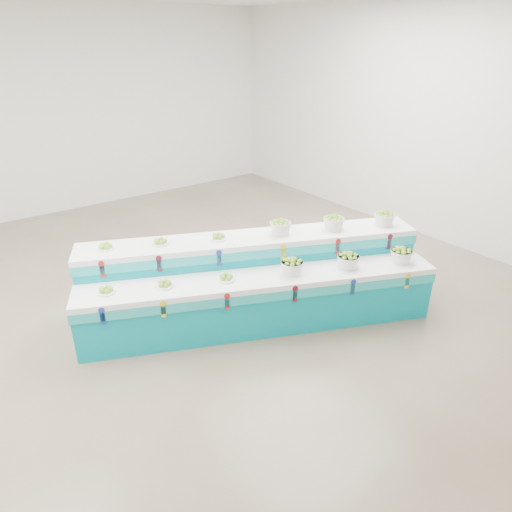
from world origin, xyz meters
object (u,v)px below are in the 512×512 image
display_stand (256,281)px  basket_lower_left (292,266)px  basket_upper_right (384,218)px  plate_upper_mid (160,241)px

display_stand → basket_lower_left: bearing=-35.2°
basket_lower_left → basket_upper_right: size_ratio=1.00×
display_stand → basket_upper_right: size_ratio=16.05×
display_stand → basket_upper_right: basket_upper_right is taller
plate_upper_mid → basket_upper_right: size_ratio=0.76×
plate_upper_mid → basket_upper_right: basket_upper_right is taller
basket_lower_left → plate_upper_mid: size_ratio=1.32×
display_stand → basket_lower_left: 0.57m
plate_upper_mid → basket_lower_left: bearing=-43.8°
plate_upper_mid → basket_upper_right: 2.99m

